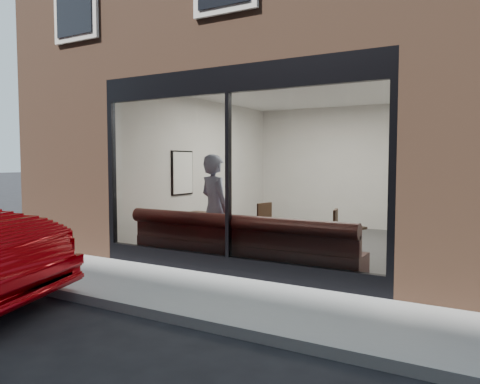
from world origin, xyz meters
The scene contains 21 objects.
ground centered at (0.00, 0.00, 0.00)m, with size 120.00×120.00×0.00m, color black.
sidewalk_near centered at (0.00, 1.00, 0.01)m, with size 40.00×2.00×0.01m, color gray.
kerb_near centered at (0.00, -0.05, 0.06)m, with size 40.00×0.10×0.12m, color gray.
host_building_pier_left centered at (-3.75, 8.00, 1.60)m, with size 2.50×12.00×3.20m, color brown.
host_building_backfill centered at (0.00, 11.00, 1.60)m, with size 5.00×6.00×3.20m, color brown.
cafe_floor centered at (0.00, 5.00, 0.02)m, with size 6.00×6.00×0.00m, color #2D2D30.
cafe_ceiling centered at (0.00, 5.00, 3.19)m, with size 6.00×6.00×0.00m, color white.
cafe_wall_back centered at (0.00, 7.99, 1.60)m, with size 5.00×5.00×0.00m, color beige.
cafe_wall_left centered at (-2.49, 5.00, 1.60)m, with size 6.00×6.00×0.00m, color beige.
cafe_wall_right centered at (2.49, 5.00, 1.60)m, with size 6.00×6.00×0.00m, color beige.
storefront_kick centered at (0.00, 2.05, 0.15)m, with size 5.00×0.10×0.30m, color black.
storefront_header centered at (0.00, 2.05, 3.00)m, with size 5.00×0.10×0.40m, color black.
storefront_mullion centered at (0.00, 2.05, 1.55)m, with size 0.06×0.10×2.50m, color black.
storefront_glass centered at (0.00, 2.02, 1.55)m, with size 4.80×4.80×0.00m, color white.
banquette centered at (0.00, 2.45, 0.23)m, with size 4.00×0.55×0.45m, color #371914.
person centered at (-0.66, 2.66, 0.94)m, with size 0.69×0.45×1.89m, color #8A96B6.
cafe_table_left centered at (-1.46, 3.35, 0.74)m, with size 0.69×0.69×0.04m, color black.
cafe_table_right centered at (1.45, 3.00, 0.74)m, with size 0.60×0.60×0.04m, color black.
cafe_chair_left centered at (-0.63, 4.15, 0.24)m, with size 0.41×0.41×0.04m, color black.
cafe_chair_right centered at (0.98, 3.62, 0.24)m, with size 0.37×0.37×0.04m, color black.
wall_poster centered at (-2.45, 4.13, 1.51)m, with size 0.02×0.68×0.90m, color white.
Camera 1 is at (3.76, -4.03, 1.79)m, focal length 35.00 mm.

